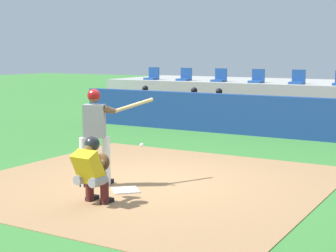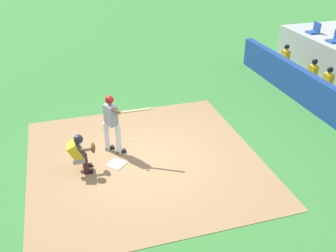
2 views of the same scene
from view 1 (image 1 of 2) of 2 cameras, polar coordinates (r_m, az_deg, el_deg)
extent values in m
plane|color=#387A33|center=(10.25, -1.98, -6.01)|extent=(80.00, 80.00, 0.00)
cube|color=#9E754C|center=(10.25, -1.98, -5.98)|extent=(6.40, 6.40, 0.01)
cube|color=white|center=(9.60, -4.55, -6.84)|extent=(0.62, 0.62, 0.02)
cylinder|color=silver|center=(9.91, -8.98, -3.86)|extent=(0.15, 0.15, 0.92)
cylinder|color=silver|center=(9.96, -6.60, -3.75)|extent=(0.15, 0.15, 0.92)
cube|color=gray|center=(9.81, -7.87, 0.54)|extent=(0.45, 0.38, 0.60)
sphere|color=brown|center=(9.76, -7.92, 3.05)|extent=(0.21, 0.21, 0.21)
sphere|color=maroon|center=(9.76, -7.92, 3.25)|extent=(0.24, 0.24, 0.24)
cylinder|color=brown|center=(9.84, -7.34, 1.81)|extent=(0.54, 0.36, 0.18)
cylinder|color=brown|center=(9.75, -6.29, 1.77)|extent=(0.19, 0.27, 0.17)
cylinder|color=tan|center=(10.00, -3.67, 2.23)|extent=(0.41, 0.80, 0.24)
cube|color=black|center=(10.05, -8.77, -6.11)|extent=(0.16, 0.28, 0.09)
cube|color=black|center=(10.11, -6.41, -6.00)|extent=(0.16, 0.28, 0.09)
cylinder|color=gray|center=(8.83, -9.04, -5.57)|extent=(0.18, 0.33, 0.16)
cylinder|color=#4C1919|center=(8.99, -8.36, -6.69)|extent=(0.14, 0.14, 0.42)
cube|color=black|center=(9.08, -8.09, -7.66)|extent=(0.12, 0.25, 0.08)
cylinder|color=gray|center=(8.63, -7.47, -5.86)|extent=(0.18, 0.33, 0.16)
cylinder|color=#4C1919|center=(8.79, -6.80, -7.01)|extent=(0.14, 0.14, 0.42)
cube|color=black|center=(8.88, -6.53, -7.99)|extent=(0.12, 0.25, 0.08)
cube|color=gold|center=(8.64, -8.51, -4.35)|extent=(0.42, 0.46, 0.57)
cube|color=#2D2D33|center=(8.73, -7.99, -4.22)|extent=(0.39, 0.27, 0.45)
sphere|color=#996B4C|center=(8.64, -8.20, -2.05)|extent=(0.21, 0.21, 0.21)
sphere|color=#232328|center=(8.65, -8.12, -1.90)|extent=(0.25, 0.25, 0.25)
cylinder|color=#996B4C|center=(8.83, -7.73, -4.08)|extent=(0.12, 0.45, 0.10)
ellipsoid|color=brown|center=(9.03, -6.98, -3.81)|extent=(0.29, 0.14, 0.30)
sphere|color=white|center=(9.77, -2.82, -2.04)|extent=(0.07, 0.07, 0.07)
cube|color=navy|center=(15.94, 10.57, 1.04)|extent=(13.00, 0.30, 1.20)
cube|color=olive|center=(16.92, 11.69, 0.12)|extent=(11.80, 0.44, 0.45)
cylinder|color=#939399|center=(18.87, -3.13, 1.87)|extent=(0.15, 0.40, 0.15)
cylinder|color=#939399|center=(18.73, -3.46, 1.00)|extent=(0.13, 0.13, 0.45)
cube|color=maroon|center=(18.71, -3.54, 0.43)|extent=(0.11, 0.24, 0.08)
cylinder|color=#939399|center=(18.73, -2.47, 1.83)|extent=(0.15, 0.40, 0.15)
cylinder|color=#939399|center=(18.59, -2.80, 0.96)|extent=(0.13, 0.13, 0.45)
cube|color=maroon|center=(18.57, -2.88, 0.37)|extent=(0.11, 0.24, 0.08)
cube|color=gold|center=(18.95, -2.44, 2.72)|extent=(0.36, 0.22, 0.54)
sphere|color=tan|center=(18.92, -2.45, 3.90)|extent=(0.20, 0.20, 0.20)
sphere|color=black|center=(18.92, -2.45, 4.02)|extent=(0.22, 0.22, 0.22)
cylinder|color=tan|center=(18.96, -3.18, 2.39)|extent=(0.09, 0.41, 0.22)
cylinder|color=tan|center=(18.74, -2.16, 2.33)|extent=(0.09, 0.41, 0.22)
cylinder|color=#939399|center=(17.87, 2.10, 1.54)|extent=(0.15, 0.40, 0.15)
cylinder|color=#939399|center=(17.73, 1.79, 0.63)|extent=(0.13, 0.13, 0.45)
cube|color=maroon|center=(17.71, 1.71, 0.02)|extent=(0.11, 0.24, 0.08)
cylinder|color=#939399|center=(17.75, 2.84, 1.49)|extent=(0.15, 0.40, 0.15)
cylinder|color=#939399|center=(17.61, 2.53, 0.57)|extent=(0.13, 0.13, 0.45)
cube|color=maroon|center=(17.59, 2.45, -0.04)|extent=(0.11, 0.24, 0.08)
cube|color=gold|center=(17.98, 2.80, 2.44)|extent=(0.36, 0.22, 0.54)
sphere|color=brown|center=(17.95, 2.81, 3.68)|extent=(0.20, 0.20, 0.20)
sphere|color=black|center=(17.94, 2.81, 3.80)|extent=(0.22, 0.22, 0.22)
cylinder|color=brown|center=(17.96, 2.02, 2.09)|extent=(0.09, 0.41, 0.22)
cylinder|color=brown|center=(17.77, 3.16, 2.02)|extent=(0.09, 0.41, 0.22)
cylinder|color=#939399|center=(17.46, 4.75, 1.37)|extent=(0.15, 0.40, 0.15)
cylinder|color=#939399|center=(17.32, 4.45, 0.43)|extent=(0.13, 0.13, 0.45)
cube|color=maroon|center=(17.30, 4.37, -0.19)|extent=(0.11, 0.24, 0.08)
cylinder|color=#939399|center=(17.35, 5.52, 1.32)|extent=(0.15, 0.40, 0.15)
cylinder|color=#939399|center=(17.21, 5.23, 0.38)|extent=(0.13, 0.13, 0.45)
cube|color=maroon|center=(17.19, 5.15, -0.25)|extent=(0.11, 0.24, 0.08)
cube|color=gold|center=(17.58, 5.45, 2.29)|extent=(0.36, 0.22, 0.54)
sphere|color=#996B4C|center=(17.54, 5.47, 3.55)|extent=(0.20, 0.20, 0.20)
sphere|color=black|center=(17.54, 5.47, 3.68)|extent=(0.22, 0.22, 0.22)
cylinder|color=#996B4C|center=(17.55, 4.66, 1.93)|extent=(0.09, 0.41, 0.22)
cylinder|color=#996B4C|center=(17.38, 5.85, 1.86)|extent=(0.09, 0.41, 0.22)
cylinder|color=#939399|center=(16.01, 17.39, -0.52)|extent=(0.13, 0.13, 0.45)
cube|color=maroon|center=(15.98, 17.33, -1.19)|extent=(0.11, 0.24, 0.08)
cylinder|color=tan|center=(16.24, 17.44, 1.12)|extent=(0.09, 0.41, 0.22)
cube|color=#9E9E99|center=(20.11, 14.84, 2.59)|extent=(15.00, 4.40, 1.40)
cube|color=#1E478C|center=(20.93, -1.80, 5.07)|extent=(0.46, 0.46, 0.08)
cube|color=#1E478C|center=(21.08, -1.51, 5.75)|extent=(0.46, 0.06, 0.40)
cube|color=#1E478C|center=(20.20, 1.69, 4.97)|extent=(0.46, 0.46, 0.08)
cube|color=#1E478C|center=(20.36, 1.97, 5.67)|extent=(0.46, 0.06, 0.40)
cube|color=#1E478C|center=(19.55, 5.43, 4.85)|extent=(0.46, 0.46, 0.08)
cube|color=#1E478C|center=(19.72, 5.68, 5.57)|extent=(0.46, 0.06, 0.40)
cube|color=#1E478C|center=(18.99, 9.40, 4.69)|extent=(0.46, 0.46, 0.08)
cube|color=#1E478C|center=(19.16, 9.63, 5.43)|extent=(0.46, 0.06, 0.40)
cube|color=#1E478C|center=(18.52, 13.58, 4.50)|extent=(0.46, 0.46, 0.08)
cube|color=#1E478C|center=(18.70, 13.78, 5.26)|extent=(0.46, 0.06, 0.40)
camera|label=2|loc=(8.19, 62.13, 30.18)|focal=40.62mm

